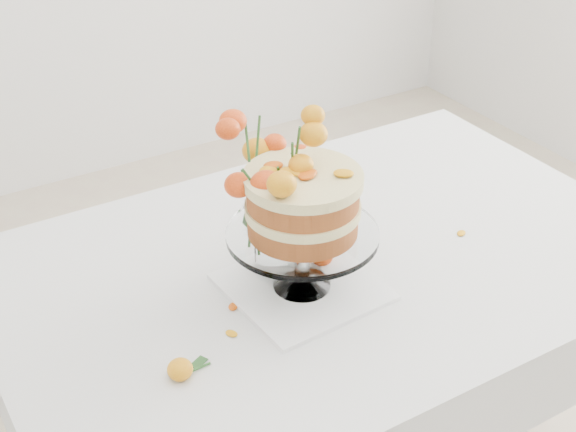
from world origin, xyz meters
name	(u,v)px	position (x,y,z in m)	size (l,w,h in m)	color
table	(329,287)	(0.00, 0.00, 0.67)	(1.43, 0.93, 0.76)	tan
napkin	(302,287)	(-0.11, -0.07, 0.76)	(0.28, 0.28, 0.01)	white
cake_stand	(303,209)	(-0.11, -0.07, 0.94)	(0.30, 0.30, 0.27)	white
rose_vase	(273,174)	(-0.14, 0.00, 1.00)	(0.30, 0.30, 0.41)	white
loose_rose_near	(180,369)	(-0.43, -0.18, 0.78)	(0.08, 0.05, 0.04)	orange
loose_rose_far	(322,259)	(-0.04, -0.02, 0.78)	(0.08, 0.05, 0.04)	#BF2D09
stray_petal_a	(307,298)	(-0.12, -0.10, 0.76)	(0.03, 0.02, 0.00)	orange
stray_petal_b	(360,292)	(-0.02, -0.14, 0.76)	(0.03, 0.02, 0.00)	orange
stray_petal_c	(388,296)	(0.02, -0.18, 0.76)	(0.03, 0.02, 0.00)	orange
stray_petal_d	(233,307)	(-0.26, -0.05, 0.76)	(0.03, 0.02, 0.00)	orange
stray_petal_e	(232,334)	(-0.30, -0.12, 0.76)	(0.03, 0.02, 0.00)	orange
stray_petal_f	(461,233)	(0.30, -0.08, 0.76)	(0.03, 0.02, 0.00)	orange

